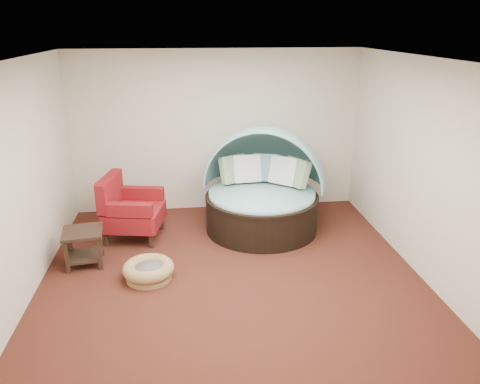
{
  "coord_description": "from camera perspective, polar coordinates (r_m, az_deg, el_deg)",
  "views": [
    {
      "loc": [
        -0.54,
        -5.52,
        3.18
      ],
      "look_at": [
        0.19,
        0.6,
        0.95
      ],
      "focal_mm": 35.0,
      "sensor_mm": 36.0,
      "label": 1
    }
  ],
  "objects": [
    {
      "name": "wall_left",
      "position": [
        6.12,
        -25.11,
        1.02
      ],
      "size": [
        0.0,
        5.0,
        5.0
      ],
      "primitive_type": "plane",
      "rotation": [
        1.57,
        0.0,
        1.57
      ],
      "color": "beige",
      "rests_on": "floor"
    },
    {
      "name": "wall_back",
      "position": [
        8.23,
        -2.88,
        7.34
      ],
      "size": [
        5.0,
        0.0,
        5.0
      ],
      "primitive_type": "plane",
      "rotation": [
        1.57,
        0.0,
        0.0
      ],
      "color": "beige",
      "rests_on": "floor"
    },
    {
      "name": "wall_front",
      "position": [
        3.55,
        2.95,
        -10.3
      ],
      "size": [
        5.0,
        0.0,
        5.0
      ],
      "primitive_type": "plane",
      "rotation": [
        -1.57,
        0.0,
        0.0
      ],
      "color": "beige",
      "rests_on": "floor"
    },
    {
      "name": "floor",
      "position": [
        6.39,
        -1.05,
        -9.98
      ],
      "size": [
        5.0,
        5.0,
        0.0
      ],
      "primitive_type": "plane",
      "color": "#4D2016",
      "rests_on": "ground"
    },
    {
      "name": "red_armchair",
      "position": [
        7.45,
        -13.35,
        -2.09
      ],
      "size": [
        1.0,
        1.0,
        1.01
      ],
      "rotation": [
        0.0,
        0.0,
        -0.19
      ],
      "color": "black",
      "rests_on": "floor"
    },
    {
      "name": "side_table",
      "position": [
        6.85,
        -18.53,
        -5.87
      ],
      "size": [
        0.59,
        0.59,
        0.51
      ],
      "rotation": [
        0.0,
        0.0,
        0.13
      ],
      "color": "black",
      "rests_on": "floor"
    },
    {
      "name": "ceiling",
      "position": [
        5.56,
        -1.24,
        15.93
      ],
      "size": [
        5.0,
        5.0,
        0.0
      ],
      "primitive_type": "plane",
      "rotation": [
        3.14,
        0.0,
        0.0
      ],
      "color": "white",
      "rests_on": "wall_back"
    },
    {
      "name": "wall_right",
      "position": [
        6.55,
        21.22,
        2.7
      ],
      "size": [
        0.0,
        5.0,
        5.0
      ],
      "primitive_type": "plane",
      "rotation": [
        1.57,
        0.0,
        -1.57
      ],
      "color": "beige",
      "rests_on": "floor"
    },
    {
      "name": "canopy_daybed",
      "position": [
        7.52,
        2.81,
        1.15
      ],
      "size": [
        2.3,
        2.26,
        1.66
      ],
      "rotation": [
        0.0,
        0.0,
        -0.3
      ],
      "color": "black",
      "rests_on": "floor"
    },
    {
      "name": "pet_basket",
      "position": [
        6.35,
        -11.08,
        -9.34
      ],
      "size": [
        0.85,
        0.85,
        0.24
      ],
      "rotation": [
        0.0,
        0.0,
        0.32
      ],
      "color": "olive",
      "rests_on": "floor"
    }
  ]
}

